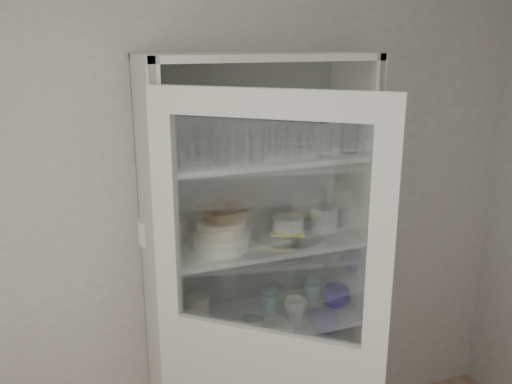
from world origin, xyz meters
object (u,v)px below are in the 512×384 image
object	(u,v)px
white_ramekin	(288,223)
teal_jar	(269,300)
plate_stack_front	(221,241)
terracotta_bowl	(221,214)
goblet_0	(159,136)
mug_blue	(336,297)
pantry_cabinet	(251,296)
tin_box	(277,375)
cream_bowl	(221,227)
measuring_cups	(250,321)
cupboard_door	(266,382)
goblet_2	(284,130)
goblet_1	(204,134)
goblet_3	(299,129)
white_canister	(198,309)
yellow_trivet	(288,230)
glass_platter	(288,233)
mug_teal	(314,291)
mug_white	(295,309)
grey_bowl_stack	(324,219)
plate_stack_back	(163,230)

from	to	relation	value
white_ramekin	teal_jar	size ratio (longest dim) A/B	1.37
plate_stack_front	terracotta_bowl	size ratio (longest dim) A/B	1.13
goblet_0	mug_blue	world-z (taller)	goblet_0
pantry_cabinet	tin_box	bearing A→B (deg)	-21.50
goblet_0	cream_bowl	size ratio (longest dim) A/B	0.88
mug_blue	measuring_cups	world-z (taller)	mug_blue
cupboard_door	goblet_2	world-z (taller)	cupboard_door
goblet_1	teal_jar	world-z (taller)	goblet_1
goblet_3	cupboard_door	bearing A→B (deg)	-124.14
plate_stack_front	mug_blue	bearing A→B (deg)	1.02
cupboard_door	white_canister	distance (m)	0.58
terracotta_bowl	tin_box	xyz separation A→B (m)	(0.31, 0.07, -0.93)
cream_bowl	measuring_cups	size ratio (longest dim) A/B	2.36
white_ramekin	teal_jar	xyz separation A→B (m)	(-0.07, 0.05, -0.41)
white_ramekin	tin_box	bearing A→B (deg)	142.48
cupboard_door	tin_box	world-z (taller)	cupboard_door
yellow_trivet	mug_blue	world-z (taller)	yellow_trivet
goblet_0	goblet_3	bearing A→B (deg)	-1.69
plate_stack_front	white_canister	world-z (taller)	plate_stack_front
glass_platter	mug_teal	world-z (taller)	glass_platter
cupboard_door	goblet_0	size ratio (longest dim) A/B	10.66
mug_white	mug_blue	bearing A→B (deg)	-13.24
grey_bowl_stack	mug_teal	world-z (taller)	grey_bowl_stack
teal_jar	goblet_1	bearing A→B (deg)	165.25
goblet_1	plate_stack_front	size ratio (longest dim) A/B	0.70
yellow_trivet	white_canister	size ratio (longest dim) A/B	1.17
goblet_2	cupboard_door	bearing A→B (deg)	-118.41
pantry_cabinet	terracotta_bowl	xyz separation A→B (m)	(-0.19, -0.12, 0.48)
plate_stack_front	mug_blue	xyz separation A→B (m)	(0.60, 0.01, -0.38)
cupboard_door	mug_blue	world-z (taller)	cupboard_door
teal_jar	mug_teal	bearing A→B (deg)	3.12
cupboard_door	grey_bowl_stack	world-z (taller)	cupboard_door
cupboard_door	teal_jar	world-z (taller)	cupboard_door
plate_stack_back	cream_bowl	size ratio (longest dim) A/B	1.03
teal_jar	glass_platter	bearing A→B (deg)	-32.68
terracotta_bowl	grey_bowl_stack	size ratio (longest dim) A/B	1.67
plate_stack_back	mug_teal	xyz separation A→B (m)	(0.75, -0.07, -0.41)
terracotta_bowl	measuring_cups	distance (m)	0.56
goblet_1	teal_jar	xyz separation A→B (m)	(0.29, -0.08, -0.83)
pantry_cabinet	mug_teal	bearing A→B (deg)	-2.16
goblet_1	grey_bowl_stack	distance (m)	0.71
teal_jar	goblet_3	bearing A→B (deg)	15.89
cream_bowl	white_ramekin	bearing A→B (deg)	7.60
pantry_cabinet	mug_white	size ratio (longest dim) A/B	18.86
goblet_1	teal_jar	bearing A→B (deg)	-14.75
goblet_2	cream_bowl	distance (m)	0.56
teal_jar	terracotta_bowl	bearing A→B (deg)	-160.82
plate_stack_front	plate_stack_back	xyz separation A→B (m)	(-0.22, 0.18, 0.02)
terracotta_bowl	mug_blue	bearing A→B (deg)	1.02
goblet_1	plate_stack_front	distance (m)	0.48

